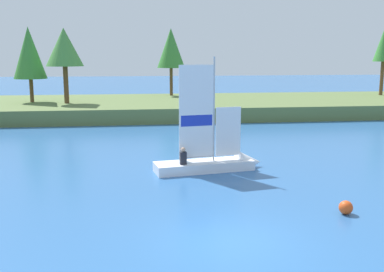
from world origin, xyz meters
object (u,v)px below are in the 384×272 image
sailboat (220,161)px  shoreline_tree_midleft (64,48)px  channel_buoy (346,207)px  shoreline_tree_midright (384,44)px  shoreline_tree_left (29,53)px  shoreline_tree_centre (171,48)px

sailboat → shoreline_tree_midleft: bearing=107.2°
channel_buoy → shoreline_tree_midright: bearing=58.6°
shoreline_tree_left → shoreline_tree_midleft: 3.44m
shoreline_tree_left → shoreline_tree_midright: size_ratio=0.92×
shoreline_tree_midleft → sailboat: bearing=-63.3°
shoreline_tree_left → shoreline_tree_midright: bearing=4.5°
shoreline_tree_midleft → shoreline_tree_midright: bearing=7.4°
shoreline_tree_midright → channel_buoy: shoreline_tree_midright is taller
shoreline_tree_left → shoreline_tree_centre: size_ratio=0.97×
shoreline_tree_midleft → channel_buoy: size_ratio=13.40×
shoreline_tree_midleft → shoreline_tree_midright: shoreline_tree_midright is taller
shoreline_tree_left → sailboat: size_ratio=1.15×
shoreline_tree_centre → shoreline_tree_left: bearing=-158.9°
shoreline_tree_centre → channel_buoy: (3.30, -31.67, -5.63)m
shoreline_tree_midleft → shoreline_tree_midright: (30.70, 3.98, 0.42)m
shoreline_tree_centre → channel_buoy: bearing=-84.1°
shoreline_tree_midleft → sailboat: size_ratio=1.13×
channel_buoy → shoreline_tree_centre: bearing=95.9°
shoreline_tree_left → shoreline_tree_centre: shoreline_tree_centre is taller
shoreline_tree_left → channel_buoy: (15.85, -26.83, -5.16)m
shoreline_tree_midright → channel_buoy: (-17.99, -29.46, -6.02)m
shoreline_tree_centre → channel_buoy: 32.33m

